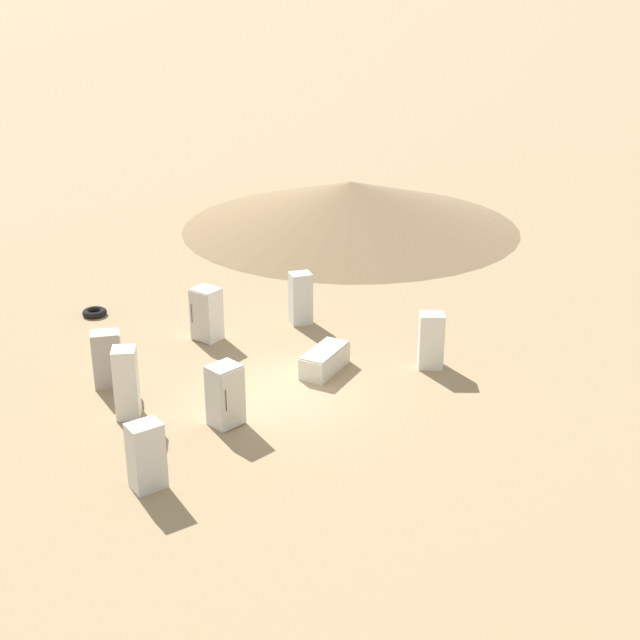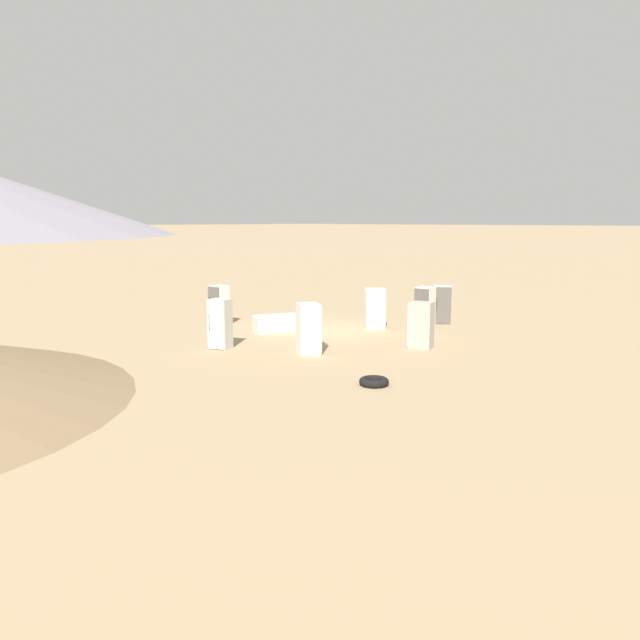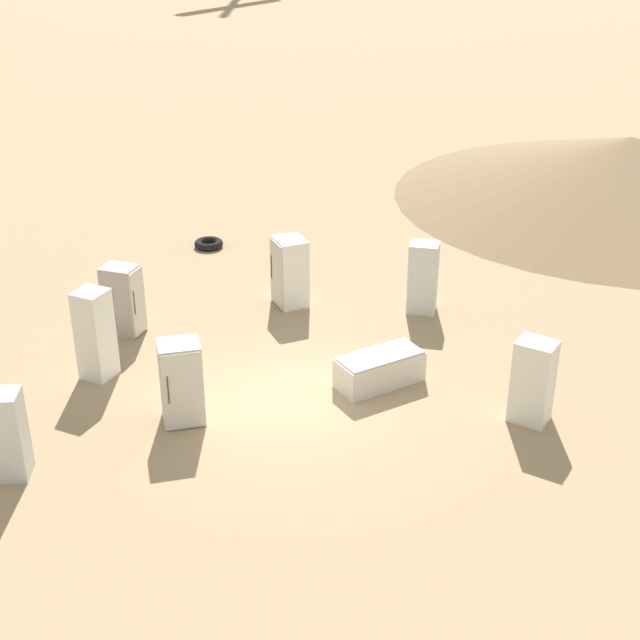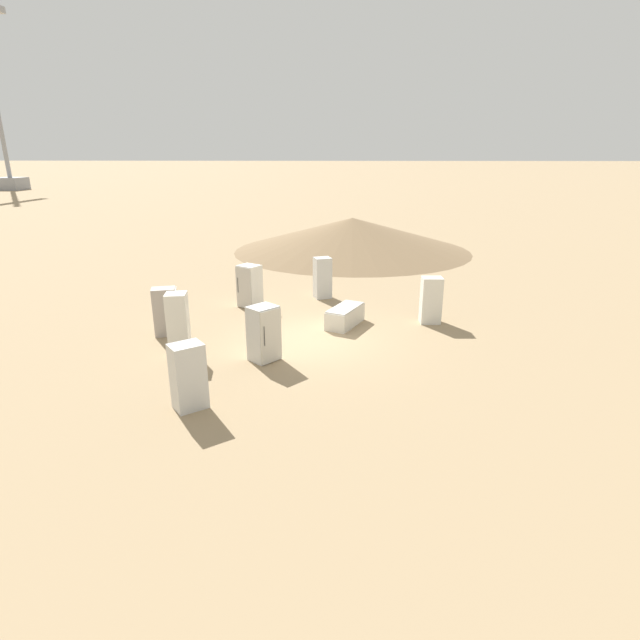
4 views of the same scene
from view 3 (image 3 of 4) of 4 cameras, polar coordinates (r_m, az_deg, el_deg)
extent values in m
plane|color=#9E8460|center=(17.29, -1.81, -5.05)|extent=(1000.00, 1000.00, 0.00)
cone|color=#7F6647|center=(29.60, 19.05, 9.15)|extent=(14.37, 14.37, 1.99)
cube|color=beige|center=(17.66, 3.83, -3.22)|extent=(1.89, 1.38, 0.62)
cube|color=#BCB7AD|center=(17.50, 3.87, -2.28)|extent=(1.82, 1.33, 0.04)
cube|color=silver|center=(16.68, 13.47, -3.86)|extent=(0.59, 0.72, 1.62)
cube|color=#56514C|center=(16.93, 13.81, -3.43)|extent=(0.08, 0.66, 1.56)
cylinder|color=#2D2D2D|center=(16.86, 14.64, -3.35)|extent=(0.02, 0.02, 0.57)
cube|color=silver|center=(15.69, -19.63, -6.94)|extent=(0.88, 0.91, 1.58)
cube|color=#56514C|center=(15.93, -19.38, -6.36)|extent=(0.46, 0.56, 1.52)
cylinder|color=#2D2D2D|center=(15.84, -18.51, -6.06)|extent=(0.02, 0.02, 0.55)
cube|color=silver|center=(20.56, 6.60, 2.72)|extent=(0.77, 0.82, 1.67)
cube|color=beige|center=(20.83, 6.70, 3.04)|extent=(0.27, 0.59, 1.61)
cylinder|color=#2D2D2D|center=(20.81, 7.35, 3.22)|extent=(0.02, 0.02, 0.59)
cube|color=silver|center=(20.79, -1.90, 3.10)|extent=(0.96, 1.00, 1.63)
cube|color=#BCB7AD|center=(20.68, -2.79, 2.95)|extent=(0.43, 0.66, 1.57)
cylinder|color=#2D2D2D|center=(20.87, -3.14, 3.41)|extent=(0.02, 0.02, 0.57)
cube|color=#A89E93|center=(19.91, -12.54, 1.27)|extent=(0.76, 0.87, 1.56)
cube|color=beige|center=(19.73, -11.56, 1.12)|extent=(0.53, 0.20, 1.50)
cylinder|color=#2D2D2D|center=(19.53, -11.79, 1.09)|extent=(0.02, 0.02, 0.55)
cube|color=silver|center=(18.18, -14.20, -0.89)|extent=(0.70, 0.68, 1.87)
cube|color=#56514C|center=(18.40, -13.58, -0.48)|extent=(0.13, 0.56, 1.79)
cylinder|color=#2D2D2D|center=(18.26, -13.05, -0.31)|extent=(0.02, 0.02, 0.65)
cube|color=silver|center=(16.43, -8.87, -3.95)|extent=(0.99, 0.98, 1.60)
cube|color=beige|center=(16.14, -8.75, -4.54)|extent=(0.57, 0.50, 1.54)
cylinder|color=#2D2D2D|center=(16.06, -9.69, -4.46)|extent=(0.02, 0.02, 0.56)
torus|color=black|center=(24.61, -7.14, 4.87)|extent=(0.78, 0.78, 0.21)
camera|label=1|loc=(11.55, -112.30, 0.04)|focal=50.00mm
camera|label=2|loc=(39.09, -6.19, 19.15)|focal=35.00mm
camera|label=4|loc=(8.97, -68.71, -14.07)|focal=28.00mm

